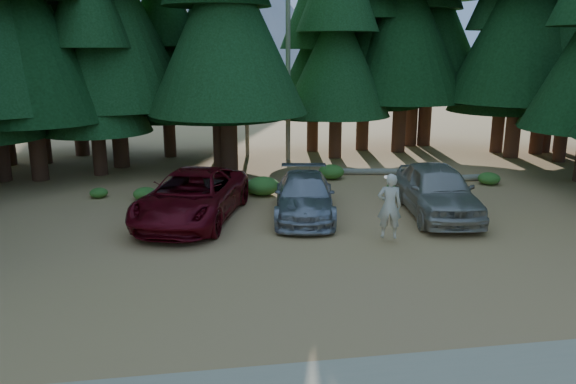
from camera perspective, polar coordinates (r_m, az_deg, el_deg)
The scene contains 20 objects.
ground at distance 15.57m, azimuth 5.33°, elevation -7.24°, with size 160.00×160.00×0.00m, color tan.
forest_belt_north at distance 29.79m, azimuth -1.67°, elevation 3.40°, with size 36.00×7.00×22.00m, color black, non-canonical shape.
snag_front at distance 28.84m, azimuth 0.00°, elevation 15.03°, with size 0.24×0.24×12.00m, color gray.
snag_back at distance 30.11m, azimuth -4.31°, elevation 13.07°, with size 0.20×0.20×10.00m, color gray.
mountain_peak at distance 102.48m, azimuth -8.66°, elevation 18.30°, with size 48.00×50.00×28.00m.
red_pickup at distance 19.29m, azimuth -9.73°, elevation -0.43°, with size 2.80×6.07×1.69m, color #600812.
silver_minivan_center at distance 19.52m, azimuth 1.69°, elevation -0.41°, with size 2.03×4.98×1.45m, color #97999F.
silver_minivan_right at distance 20.25m, azimuth 14.90°, elevation 0.19°, with size 2.15×5.33×1.82m, color #A8A296.
frisbee_player at distance 17.06m, azimuth 10.27°, elevation -1.38°, with size 0.82×0.63×1.99m.
log_left at distance 23.80m, azimuth -6.23°, elevation 0.82°, with size 0.29×0.29×4.03m, color gray.
log_mid at distance 26.29m, azimuth 8.44°, elevation 2.07°, with size 0.29×0.29×3.54m, color gray.
log_right at distance 25.62m, azimuth 15.89°, elevation 1.32°, with size 0.28×0.28×4.41m, color gray.
shrub_far_left at distance 22.37m, azimuth -14.32°, elevation -0.17°, with size 0.91×0.91×0.50m, color #26671F.
shrub_left at distance 22.64m, azimuth -3.09°, elevation 0.52°, with size 1.02×1.02×0.56m, color #26671F.
shrub_center_left at distance 22.44m, azimuth -2.56°, elevation 0.62°, with size 1.32×1.32×0.73m, color #26671F.
shrub_center_right at distance 25.26m, azimuth 4.41°, elevation 2.07°, with size 1.16×1.16×0.64m, color #26671F.
shrub_right at distance 24.09m, azimuth 13.36°, elevation 1.03°, with size 1.05×1.05×0.58m, color #26671F.
shrub_far_right at distance 23.11m, azimuth 11.07°, elevation 0.48°, with size 0.90×0.90×0.49m, color #26671F.
shrub_edge_west at distance 23.27m, azimuth -18.67°, elevation -0.07°, with size 0.70×0.70×0.38m, color #26671F.
shrub_edge_east at distance 25.66m, azimuth 19.74°, elevation 1.30°, with size 0.94×0.94×0.52m, color #26671F.
Camera 1 is at (-3.62, -14.00, 5.77)m, focal length 35.00 mm.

